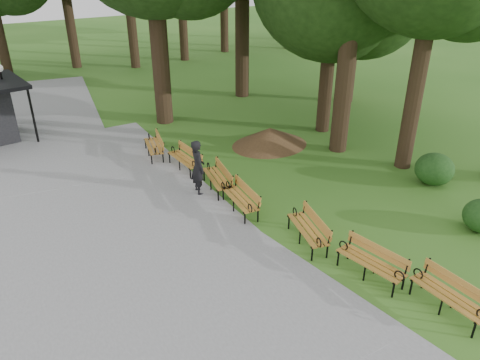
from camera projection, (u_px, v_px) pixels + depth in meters
ground at (263, 229)px, 13.68m from camera, size 100.00×100.00×0.00m
path at (99, 221)px, 14.00m from camera, size 12.00×38.00×0.06m
person at (198, 167)px, 15.27m from camera, size 0.56×0.76×1.92m
lamp_post at (3, 85)px, 19.54m from camera, size 0.32×0.32×3.16m
dirt_mound at (270, 137)px, 19.36m from camera, size 2.79×2.79×0.77m
bench_0 at (449, 296)px, 10.37m from camera, size 0.65×1.90×0.88m
bench_1 at (371, 263)px, 11.47m from camera, size 0.90×1.97×0.88m
bench_2 at (308, 229)px, 12.84m from camera, size 1.14×2.00×0.88m
bench_3 at (240, 199)px, 14.42m from camera, size 0.88×1.97×0.88m
bench_4 at (217, 178)px, 15.71m from camera, size 1.03×1.99×0.88m
bench_5 at (185, 159)px, 17.13m from camera, size 0.71×1.92×0.88m
bench_6 at (154, 146)px, 18.28m from camera, size 1.08×2.00×0.88m
shrub_0 at (431, 183)px, 16.32m from camera, size 1.33×1.33×1.13m
shrub_2 at (480, 230)px, 13.61m from camera, size 1.16×1.16×0.98m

